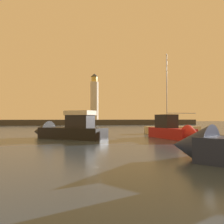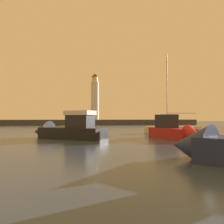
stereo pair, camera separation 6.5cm
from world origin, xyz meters
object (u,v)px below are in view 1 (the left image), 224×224
(motorboat_0, at_px, (175,131))
(motorboat_3, at_px, (64,130))
(lighthouse, at_px, (94,98))
(sailboat_moored, at_px, (172,129))

(motorboat_0, distance_m, motorboat_3, 10.43)
(lighthouse, bearing_deg, sailboat_moored, -84.47)
(motorboat_0, bearing_deg, sailboat_moored, 65.94)
(lighthouse, relative_size, motorboat_3, 1.78)
(lighthouse, xyz_separation_m, motorboat_3, (-9.40, -47.50, -7.09))
(motorboat_0, bearing_deg, motorboat_3, 165.07)
(motorboat_0, distance_m, sailboat_moored, 8.42)
(sailboat_moored, bearing_deg, motorboat_3, -159.70)
(motorboat_0, xyz_separation_m, motorboat_3, (-10.08, 2.69, 0.04))
(motorboat_3, bearing_deg, sailboat_moored, 20.30)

